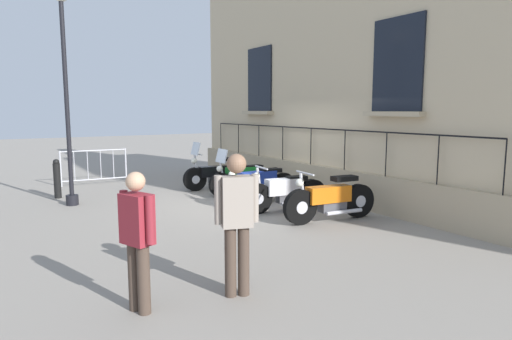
{
  "coord_description": "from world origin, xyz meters",
  "views": [
    {
      "loc": [
        5.35,
        8.85,
        2.22
      ],
      "look_at": [
        -0.24,
        0.0,
        0.8
      ],
      "focal_mm": 31.02,
      "sensor_mm": 36.0,
      "label": 1
    }
  ],
  "objects_px": {
    "lamppost": "(65,74)",
    "motorcycle_black": "(216,174)",
    "pedestrian_walking": "(137,235)",
    "bollard": "(57,179)",
    "motorcycle_orange": "(330,200)",
    "crowd_barrier": "(94,166)",
    "pedestrian_standing": "(237,216)",
    "motorcycle_blue": "(259,184)",
    "motorcycle_white": "(285,192)",
    "motorcycle_green": "(243,178)"
  },
  "relations": [
    {
      "from": "lamppost",
      "to": "motorcycle_black",
      "type": "bearing_deg",
      "value": -178.31
    },
    {
      "from": "lamppost",
      "to": "pedestrian_walking",
      "type": "bearing_deg",
      "value": 86.46
    },
    {
      "from": "bollard",
      "to": "motorcycle_orange",
      "type": "bearing_deg",
      "value": 128.07
    },
    {
      "from": "motorcycle_orange",
      "to": "crowd_barrier",
      "type": "xyz_separation_m",
      "value": [
        3.0,
        -7.16,
        0.13
      ]
    },
    {
      "from": "motorcycle_black",
      "to": "pedestrian_walking",
      "type": "height_order",
      "value": "pedestrian_walking"
    },
    {
      "from": "motorcycle_orange",
      "to": "lamppost",
      "type": "height_order",
      "value": "lamppost"
    },
    {
      "from": "motorcycle_black",
      "to": "pedestrian_standing",
      "type": "relative_size",
      "value": 1.16
    },
    {
      "from": "motorcycle_orange",
      "to": "pedestrian_standing",
      "type": "bearing_deg",
      "value": 32.36
    },
    {
      "from": "motorcycle_blue",
      "to": "motorcycle_orange",
      "type": "height_order",
      "value": "motorcycle_orange"
    },
    {
      "from": "motorcycle_white",
      "to": "motorcycle_orange",
      "type": "height_order",
      "value": "motorcycle_orange"
    },
    {
      "from": "bollard",
      "to": "crowd_barrier",
      "type": "bearing_deg",
      "value": -127.07
    },
    {
      "from": "motorcycle_black",
      "to": "lamppost",
      "type": "relative_size",
      "value": 0.4
    },
    {
      "from": "motorcycle_blue",
      "to": "pedestrian_walking",
      "type": "distance_m",
      "value": 6.05
    },
    {
      "from": "lamppost",
      "to": "pedestrian_walking",
      "type": "height_order",
      "value": "lamppost"
    },
    {
      "from": "motorcycle_blue",
      "to": "bollard",
      "type": "distance_m",
      "value": 5.14
    },
    {
      "from": "motorcycle_white",
      "to": "lamppost",
      "type": "distance_m",
      "value": 5.65
    },
    {
      "from": "crowd_barrier",
      "to": "pedestrian_walking",
      "type": "distance_m",
      "value": 9.23
    },
    {
      "from": "crowd_barrier",
      "to": "pedestrian_walking",
      "type": "bearing_deg",
      "value": 80.54
    },
    {
      "from": "motorcycle_blue",
      "to": "crowd_barrier",
      "type": "distance_m",
      "value": 5.59
    },
    {
      "from": "pedestrian_walking",
      "to": "bollard",
      "type": "bearing_deg",
      "value": -91.84
    },
    {
      "from": "motorcycle_blue",
      "to": "motorcycle_white",
      "type": "bearing_deg",
      "value": 89.81
    },
    {
      "from": "motorcycle_black",
      "to": "motorcycle_green",
      "type": "relative_size",
      "value": 1.0
    },
    {
      "from": "motorcycle_green",
      "to": "pedestrian_walking",
      "type": "xyz_separation_m",
      "value": [
        4.49,
        5.36,
        0.44
      ]
    },
    {
      "from": "motorcycle_white",
      "to": "motorcycle_orange",
      "type": "relative_size",
      "value": 0.96
    },
    {
      "from": "bollard",
      "to": "motorcycle_green",
      "type": "bearing_deg",
      "value": 154.19
    },
    {
      "from": "motorcycle_black",
      "to": "motorcycle_orange",
      "type": "distance_m",
      "value": 4.5
    },
    {
      "from": "motorcycle_blue",
      "to": "motorcycle_white",
      "type": "height_order",
      "value": "motorcycle_white"
    },
    {
      "from": "crowd_barrier",
      "to": "pedestrian_walking",
      "type": "xyz_separation_m",
      "value": [
        1.52,
        9.1,
        0.31
      ]
    },
    {
      "from": "lamppost",
      "to": "pedestrian_walking",
      "type": "relative_size",
      "value": 3.17
    },
    {
      "from": "motorcycle_blue",
      "to": "bollard",
      "type": "height_order",
      "value": "bollard"
    },
    {
      "from": "motorcycle_black",
      "to": "motorcycle_white",
      "type": "bearing_deg",
      "value": 90.35
    },
    {
      "from": "motorcycle_green",
      "to": "motorcycle_orange",
      "type": "height_order",
      "value": "motorcycle_green"
    },
    {
      "from": "motorcycle_white",
      "to": "bollard",
      "type": "distance_m",
      "value": 5.86
    },
    {
      "from": "bollard",
      "to": "pedestrian_walking",
      "type": "distance_m",
      "value": 7.42
    },
    {
      "from": "motorcycle_blue",
      "to": "motorcycle_green",
      "type": "bearing_deg",
      "value": -100.57
    },
    {
      "from": "crowd_barrier",
      "to": "pedestrian_walking",
      "type": "height_order",
      "value": "pedestrian_walking"
    },
    {
      "from": "motorcycle_black",
      "to": "lamppost",
      "type": "distance_m",
      "value": 4.67
    },
    {
      "from": "motorcycle_black",
      "to": "pedestrian_standing",
      "type": "xyz_separation_m",
      "value": [
        3.13,
        6.64,
        0.56
      ]
    },
    {
      "from": "lamppost",
      "to": "bollard",
      "type": "xyz_separation_m",
      "value": [
        0.15,
        -1.09,
        -2.54
      ]
    },
    {
      "from": "crowd_barrier",
      "to": "motorcycle_orange",
      "type": "bearing_deg",
      "value": 112.76
    },
    {
      "from": "motorcycle_white",
      "to": "pedestrian_walking",
      "type": "height_order",
      "value": "pedestrian_walking"
    },
    {
      "from": "motorcycle_black",
      "to": "pedestrian_walking",
      "type": "distance_m",
      "value": 7.73
    },
    {
      "from": "crowd_barrier",
      "to": "bollard",
      "type": "xyz_separation_m",
      "value": [
        1.28,
        1.69,
        -0.06
      ]
    },
    {
      "from": "pedestrian_standing",
      "to": "motorcycle_white",
      "type": "bearing_deg",
      "value": -133.07
    },
    {
      "from": "pedestrian_standing",
      "to": "pedestrian_walking",
      "type": "xyz_separation_m",
      "value": [
        1.13,
        -0.2,
        -0.1
      ]
    },
    {
      "from": "motorcycle_blue",
      "to": "motorcycle_orange",
      "type": "distance_m",
      "value": 2.31
    },
    {
      "from": "motorcycle_white",
      "to": "bollard",
      "type": "bearing_deg",
      "value": -46.4
    },
    {
      "from": "motorcycle_blue",
      "to": "pedestrian_standing",
      "type": "xyz_separation_m",
      "value": [
        3.15,
        4.45,
        0.53
      ]
    },
    {
      "from": "motorcycle_white",
      "to": "pedestrian_walking",
      "type": "bearing_deg",
      "value": 36.51
    },
    {
      "from": "motorcycle_black",
      "to": "motorcycle_white",
      "type": "xyz_separation_m",
      "value": [
        -0.02,
        3.27,
        -0.0
      ]
    }
  ]
}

